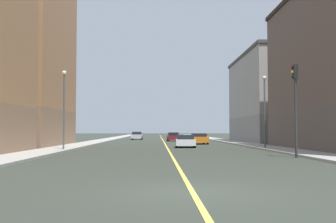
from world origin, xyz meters
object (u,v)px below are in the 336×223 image
object	(u,v)px
street_lamp_left_near	(265,103)
street_lamp_right_near	(64,101)
car_white	(185,141)
car_silver	(137,136)
building_left_mid	(277,99)
car_maroon	(173,137)
car_orange	(199,139)
building_right_midblock	(14,52)
traffic_light_left_near	(295,97)

from	to	relation	value
street_lamp_left_near	street_lamp_right_near	world-z (taller)	street_lamp_right_near
car_white	car_silver	distance (m)	33.67
building_left_mid	street_lamp_left_near	xyz separation A→B (m)	(-7.39, -20.94, -2.08)
street_lamp_left_near	car_maroon	size ratio (longest dim) A/B	1.61
car_orange	car_silver	distance (m)	25.11
car_maroon	car_orange	size ratio (longest dim) A/B	0.88
car_white	car_maroon	distance (m)	23.24
building_right_midblock	car_maroon	xyz separation A→B (m)	(17.63, 20.92, -9.24)
street_lamp_left_near	car_orange	bearing A→B (deg)	108.04
street_lamp_left_near	car_white	size ratio (longest dim) A/B	1.52
building_left_mid	car_white	xyz separation A→B (m)	(-14.25, -16.60, -5.59)
street_lamp_left_near	car_white	xyz separation A→B (m)	(-6.85, 4.34, -3.51)
building_left_mid	building_right_midblock	bearing A→B (deg)	-156.09
traffic_light_left_near	street_lamp_left_near	bearing A→B (deg)	84.79
traffic_light_left_near	street_lamp_left_near	size ratio (longest dim) A/B	0.90
building_left_mid	car_silver	world-z (taller)	building_left_mid
car_silver	street_lamp_left_near	bearing A→B (deg)	-70.42
street_lamp_right_near	building_right_midblock	bearing A→B (deg)	128.99
building_left_mid	car_silver	xyz separation A→B (m)	(-20.70, 16.45, -5.51)
building_left_mid	car_white	bearing A→B (deg)	-130.64
building_left_mid	street_lamp_left_near	size ratio (longest dim) A/B	3.15
car_orange	traffic_light_left_near	bearing A→B (deg)	-82.03
street_lamp_left_near	car_silver	distance (m)	39.84
car_maroon	car_orange	world-z (taller)	car_maroon
building_right_midblock	traffic_light_left_near	distance (m)	30.34
building_right_midblock	car_maroon	size ratio (longest dim) A/B	4.92
building_left_mid	traffic_light_left_near	distance (m)	33.25
street_lamp_left_near	car_silver	world-z (taller)	street_lamp_left_near
building_left_mid	traffic_light_left_near	bearing A→B (deg)	-104.69
building_right_midblock	car_orange	bearing A→B (deg)	19.55
building_right_midblock	car_white	distance (m)	20.35
building_right_midblock	car_maroon	distance (m)	28.88
building_right_midblock	car_orange	xyz separation A→B (m)	(20.29, 7.21, -9.24)
car_white	car_silver	size ratio (longest dim) A/B	1.02
street_lamp_right_near	traffic_light_left_near	bearing A→B (deg)	-27.87
street_lamp_right_near	car_orange	xyz separation A→B (m)	(12.90, 16.34, -3.48)
traffic_light_left_near	car_maroon	world-z (taller)	traffic_light_left_near
traffic_light_left_near	car_white	world-z (taller)	traffic_light_left_near
building_left_mid	street_lamp_right_near	bearing A→B (deg)	-136.66
street_lamp_left_near	car_silver	bearing A→B (deg)	109.58
car_orange	car_maroon	bearing A→B (deg)	100.96
car_maroon	car_silver	distance (m)	11.57
street_lamp_left_near	car_maroon	world-z (taller)	street_lamp_left_near
building_right_midblock	car_orange	size ratio (longest dim) A/B	4.33
street_lamp_left_near	car_orange	world-z (taller)	street_lamp_left_near
car_white	car_silver	bearing A→B (deg)	101.04
street_lamp_right_near	car_silver	distance (m)	40.22
building_right_midblock	street_lamp_right_near	world-z (taller)	building_right_midblock
street_lamp_right_near	car_white	size ratio (longest dim) A/B	1.54
building_left_mid	car_orange	xyz separation A→B (m)	(-11.91, -7.07, -5.53)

